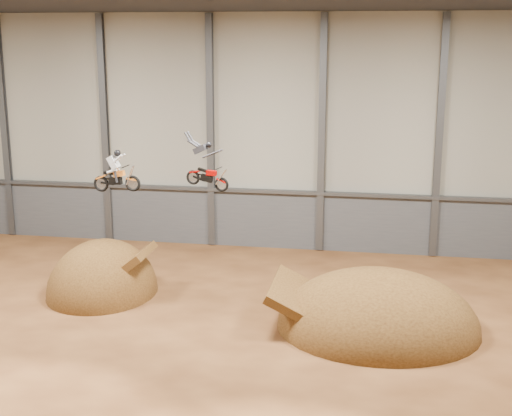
{
  "coord_description": "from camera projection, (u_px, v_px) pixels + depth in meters",
  "views": [
    {
      "loc": [
        6.65,
        -26.6,
        12.75
      ],
      "look_at": [
        1.32,
        4.0,
        5.15
      ],
      "focal_mm": 50.0,
      "sensor_mm": 36.0,
      "label": 1
    }
  ],
  "objects": [
    {
      "name": "floor",
      "position": [
        208.0,
        349.0,
        29.59
      ],
      "size": [
        40.0,
        40.0,
        0.0
      ],
      "primitive_type": "plane",
      "color": "#4E2B15",
      "rests_on": "ground"
    },
    {
      "name": "back_wall",
      "position": [
        266.0,
        134.0,
        42.28
      ],
      "size": [
        40.0,
        0.1,
        14.0
      ],
      "primitive_type": "cube",
      "color": "#9D9A8B",
      "rests_on": "ground"
    },
    {
      "name": "lower_band_back",
      "position": [
        265.0,
        219.0,
        43.43
      ],
      "size": [
        39.8,
        0.18,
        3.5
      ],
      "primitive_type": "cube",
      "color": "#4C4E53",
      "rests_on": "ground"
    },
    {
      "name": "steel_rail",
      "position": [
        265.0,
        191.0,
        42.86
      ],
      "size": [
        39.8,
        0.35,
        0.2
      ],
      "primitive_type": "cube",
      "color": "#47494F",
      "rests_on": "lower_band_back"
    },
    {
      "name": "steel_column_0",
      "position": [
        5.0,
        128.0,
        44.87
      ],
      "size": [
        0.4,
        0.36,
        13.9
      ],
      "primitive_type": "cube",
      "color": "#47494F",
      "rests_on": "ground"
    },
    {
      "name": "steel_column_1",
      "position": [
        105.0,
        130.0,
        43.76
      ],
      "size": [
        0.4,
        0.36,
        13.9
      ],
      "primitive_type": "cube",
      "color": "#47494F",
      "rests_on": "ground"
    },
    {
      "name": "steel_column_2",
      "position": [
        211.0,
        133.0,
        42.65
      ],
      "size": [
        0.4,
        0.36,
        13.9
      ],
      "primitive_type": "cube",
      "color": "#47494F",
      "rests_on": "ground"
    },
    {
      "name": "steel_column_3",
      "position": [
        322.0,
        135.0,
        41.53
      ],
      "size": [
        0.4,
        0.36,
        13.9
      ],
      "primitive_type": "cube",
      "color": "#47494F",
      "rests_on": "ground"
    },
    {
      "name": "steel_column_4",
      "position": [
        439.0,
        138.0,
        40.42
      ],
      "size": [
        0.4,
        0.36,
        13.9
      ],
      "primitive_type": "cube",
      "color": "#47494F",
      "rests_on": "ground"
    },
    {
      "name": "takeoff_ramp",
      "position": [
        103.0,
        293.0,
        36.08
      ],
      "size": [
        5.44,
        6.28,
        5.44
      ],
      "primitive_type": "ellipsoid",
      "color": "#3E250F",
      "rests_on": "ground"
    },
    {
      "name": "landing_ramp",
      "position": [
        377.0,
        328.0,
        31.74
      ],
      "size": [
        8.98,
        7.94,
        5.18
      ],
      "primitive_type": "ellipsoid",
      "color": "#3E250F",
      "rests_on": "ground"
    },
    {
      "name": "fmx_rider_a",
      "position": [
        117.0,
        169.0,
        33.37
      ],
      "size": [
        2.58,
        1.13,
        2.3
      ],
      "primitive_type": null,
      "rotation": [
        0.0,
        -0.06,
        -0.09
      ],
      "color": "orange"
    },
    {
      "name": "fmx_rider_b",
      "position": [
        206.0,
        162.0,
        31.15
      ],
      "size": [
        3.1,
        1.27,
        2.7
      ],
      "primitive_type": null,
      "rotation": [
        0.0,
        0.16,
        -0.17
      ],
      "color": "#B40401"
    }
  ]
}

